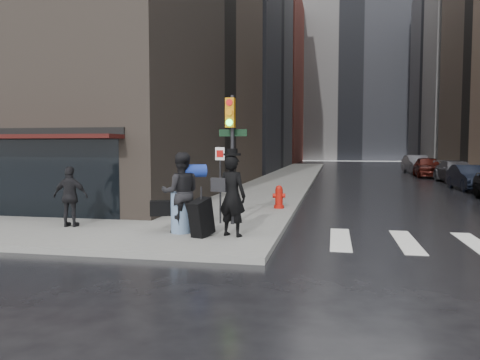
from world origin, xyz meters
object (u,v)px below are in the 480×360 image
object	(u,v)px
man_overcoat	(226,199)
traffic_light	(230,141)
parked_car_5	(417,164)
parked_car_3	(456,172)
parked_car_2	(470,178)
fire_hydrant	(279,198)
man_greycoat	(71,197)
man_jeans	(181,193)
parked_car_4	(428,167)

from	to	relation	value
man_overcoat	traffic_light	world-z (taller)	traffic_light
parked_car_5	parked_car_3	bearing A→B (deg)	-90.93
parked_car_3	parked_car_5	bearing A→B (deg)	89.90
traffic_light	parked_car_5	xyz separation A→B (m)	(10.18, 31.49, -1.68)
parked_car_2	man_overcoat	bearing A→B (deg)	-123.33
man_overcoat	parked_car_2	xyz separation A→B (m)	(9.86, 16.28, -0.39)
fire_hydrant	man_greycoat	bearing A→B (deg)	-135.80
man_overcoat	man_jeans	xyz separation A→B (m)	(-1.24, 0.25, 0.11)
fire_hydrant	man_overcoat	bearing A→B (deg)	-96.89
man_jeans	parked_car_3	xyz separation A→B (m)	(11.78, 21.69, -0.45)
traffic_light	parked_car_5	size ratio (longest dim) A/B	0.74
traffic_light	man_greycoat	bearing A→B (deg)	-158.84
fire_hydrant	parked_car_2	world-z (taller)	parked_car_2
man_jeans	traffic_light	bearing A→B (deg)	-142.57
man_overcoat	man_greycoat	bearing A→B (deg)	11.75
parked_car_4	man_greycoat	bearing A→B (deg)	-114.97
fire_hydrant	parked_car_5	bearing A→B (deg)	71.56
man_overcoat	parked_car_3	xyz separation A→B (m)	(10.54, 21.94, -0.34)
parked_car_2	fire_hydrant	bearing A→B (deg)	-132.68
parked_car_3	man_overcoat	bearing A→B (deg)	-118.94
parked_car_2	parked_car_5	bearing A→B (deg)	87.71
fire_hydrant	parked_car_5	distance (m)	29.22
man_greycoat	parked_car_5	bearing A→B (deg)	-119.47
man_greycoat	parked_car_3	xyz separation A→B (m)	(15.03, 21.42, -0.25)
man_overcoat	parked_car_2	bearing A→B (deg)	-102.86
man_greycoat	parked_car_2	distance (m)	21.32
man_greycoat	parked_car_4	bearing A→B (deg)	-123.54
parked_car_2	parked_car_4	xyz separation A→B (m)	(-0.07, 11.31, 0.13)
man_jeans	fire_hydrant	bearing A→B (deg)	-129.79
man_overcoat	man_greycoat	size ratio (longest dim) A/B	1.32
man_jeans	parked_car_3	bearing A→B (deg)	-138.43
fire_hydrant	parked_car_5	xyz separation A→B (m)	(9.24, 27.72, 0.29)
man_greycoat	parked_car_5	distance (m)	35.76
man_greycoat	parked_car_3	world-z (taller)	man_greycoat
parked_car_2	man_greycoat	bearing A→B (deg)	-134.45
parked_car_3	parked_car_4	bearing A→B (deg)	94.18
man_overcoat	parked_car_5	bearing A→B (deg)	-88.25
man_jeans	traffic_light	world-z (taller)	traffic_light
parked_car_3	traffic_light	bearing A→B (deg)	-121.47
man_jeans	parked_car_4	world-z (taller)	man_jeans
parked_car_4	parked_car_5	distance (m)	5.66
man_jeans	man_greycoat	distance (m)	3.27
man_greycoat	traffic_light	xyz separation A→B (m)	(4.22, 1.25, 1.51)
man_jeans	fire_hydrant	size ratio (longest dim) A/B	2.49
man_jeans	parked_car_4	bearing A→B (deg)	-131.90
man_overcoat	parked_car_4	world-z (taller)	man_overcoat
man_overcoat	parked_car_3	bearing A→B (deg)	-97.31
man_overcoat	fire_hydrant	distance (m)	5.60
man_overcoat	parked_car_4	distance (m)	29.29
parked_car_2	traffic_light	bearing A→B (deg)	-127.05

